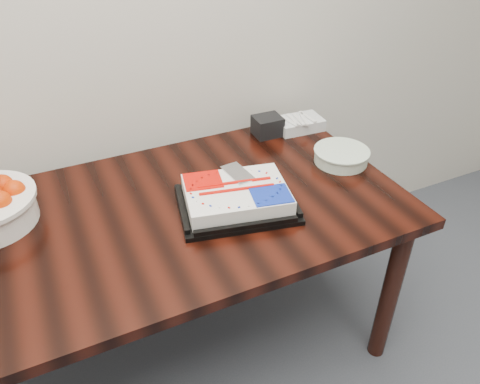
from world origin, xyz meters
name	(u,v)px	position (x,y,z in m)	size (l,w,h in m)	color
table	(152,235)	(0.00, 2.00, 0.66)	(1.80, 0.90, 0.75)	black
cake_tray	(236,198)	(0.29, 1.92, 0.79)	(0.45, 0.39, 0.08)	black
plate_stack	(341,156)	(0.80, 2.02, 0.78)	(0.22, 0.22, 0.05)	white
fork_bag	(299,123)	(0.80, 2.34, 0.78)	(0.21, 0.14, 0.06)	silver
napkin_box	(267,126)	(0.64, 2.35, 0.79)	(0.12, 0.10, 0.09)	black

